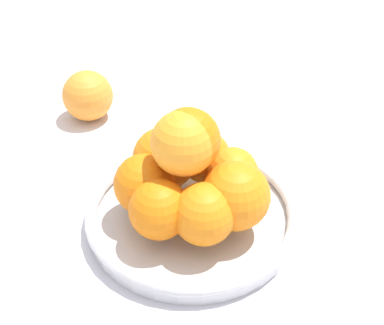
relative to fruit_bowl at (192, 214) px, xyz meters
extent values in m
plane|color=silver|center=(0.00, 0.00, -0.01)|extent=(4.00, 4.00, 0.00)
cylinder|color=silver|center=(0.00, 0.00, -0.01)|extent=(0.26, 0.26, 0.01)
torus|color=silver|center=(0.00, 0.00, 0.01)|extent=(0.26, 0.26, 0.01)
sphere|color=orange|center=(0.02, 0.05, 0.05)|extent=(0.08, 0.08, 0.08)
sphere|color=orange|center=(-0.03, 0.05, 0.05)|extent=(0.07, 0.07, 0.07)
sphere|color=orange|center=(-0.06, 0.01, 0.05)|extent=(0.07, 0.07, 0.07)
sphere|color=orange|center=(-0.04, -0.04, 0.05)|extent=(0.07, 0.07, 0.07)
sphere|color=orange|center=(0.00, -0.06, 0.05)|extent=(0.08, 0.08, 0.08)
sphere|color=orange|center=(0.05, -0.03, 0.05)|extent=(0.06, 0.06, 0.06)
sphere|color=orange|center=(0.06, 0.01, 0.05)|extent=(0.07, 0.07, 0.07)
sphere|color=orange|center=(0.00, 0.01, 0.11)|extent=(0.08, 0.08, 0.08)
sphere|color=orange|center=(-0.01, 0.01, 0.11)|extent=(0.08, 0.08, 0.08)
sphere|color=orange|center=(0.13, 0.26, 0.03)|extent=(0.08, 0.08, 0.08)
camera|label=1|loc=(-0.43, -0.24, 0.46)|focal=50.00mm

